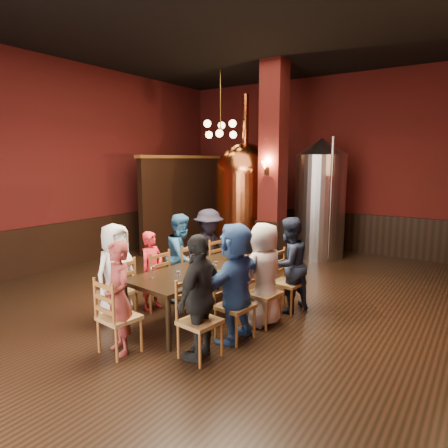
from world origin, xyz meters
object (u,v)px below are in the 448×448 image
Objects in this scene: person_1 at (152,270)px; steel_vessel at (320,198)px; dining_table at (205,272)px; person_0 at (116,273)px; person_2 at (182,256)px; rose_vase at (231,245)px; copper_kettle at (245,197)px.

person_1 is 0.44× the size of steel_vessel.
dining_table is 1.31m from person_0.
person_2 is 4.06× the size of rose_vase.
copper_kettle is at bearing 117.21° from rose_vase.
rose_vase is (0.99, 1.55, 0.25)m from person_0.
steel_vessel is (0.95, 4.83, 0.81)m from person_1.
person_0 is 0.51× the size of steel_vessel.
steel_vessel is (1.71, 0.69, 0.01)m from copper_kettle.
copper_kettle is 1.84m from steel_vessel.
copper_kettle is at bearing 7.61° from person_0.
person_2 is at bearing -101.79° from steel_vessel.
copper_kettle reaches higher than dining_table.
person_1 is at bearing -79.62° from copper_kettle.
steel_vessel is (1.03, 5.50, 0.70)m from person_0.
steel_vessel is 7.94× the size of rose_vase.
copper_kettle is at bearing 119.42° from dining_table.
dining_table is at bearing -128.03° from person_2.
person_2 is (0.08, 0.66, 0.11)m from person_1.
person_2 reaches higher than person_0.
person_1 is at bearing 163.19° from person_2.
dining_table is 0.91m from person_1.
rose_vase is at bearing -90.49° from steel_vessel.
person_0 is at bearing 171.53° from person_1.
person_1 is at bearing -7.12° from person_0.
copper_kettle is (-1.64, 3.91, 0.75)m from dining_table.
steel_vessel is (0.87, 4.18, 0.70)m from person_2.
dining_table is 0.87× the size of steel_vessel.
dining_table is at bearing -92.82° from rose_vase.
person_2 is 4.33m from steel_vessel.
steel_vessel is (0.07, 4.60, 0.75)m from dining_table.
person_0 is at bearing -122.59° from rose_vase.
person_0 is 5.64m from steel_vessel.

